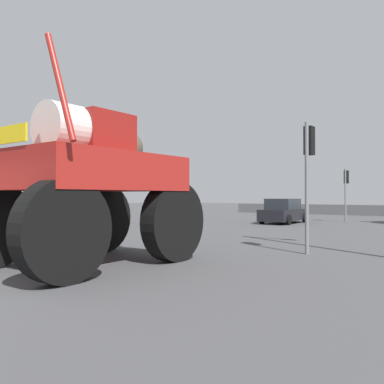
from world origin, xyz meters
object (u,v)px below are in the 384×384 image
at_px(traffic_signal_far_left, 346,183).
at_px(oversize_sprayer, 86,183).
at_px(traffic_signal_near_right, 309,158).
at_px(bare_tree_left, 118,149).
at_px(traffic_signal_near_left, 107,179).
at_px(sedan_ahead, 284,212).

bearing_deg(traffic_signal_far_left, oversize_sprayer, -91.65).
height_order(traffic_signal_near_right, bare_tree_left, bare_tree_left).
bearing_deg(bare_tree_left, traffic_signal_near_left, -47.04).
relative_size(sedan_ahead, traffic_signal_near_left, 1.24).
relative_size(oversize_sprayer, sedan_ahead, 1.31).
bearing_deg(traffic_signal_near_left, traffic_signal_near_right, -0.05).
bearing_deg(traffic_signal_near_right, bare_tree_left, 159.70).
bearing_deg(traffic_signal_far_left, bare_tree_left, -134.51).
relative_size(sedan_ahead, traffic_signal_far_left, 1.20).
bearing_deg(traffic_signal_near_right, traffic_signal_near_left, 179.95).
xyz_separation_m(oversize_sprayer, sedan_ahead, (-2.25, 16.98, -1.29)).
distance_m(traffic_signal_far_left, bare_tree_left, 14.60).
xyz_separation_m(traffic_signal_near_right, traffic_signal_far_left, (-3.15, 15.23, -0.30)).
distance_m(oversize_sprayer, sedan_ahead, 17.18).
bearing_deg(traffic_signal_near_left, traffic_signal_far_left, 69.90).
relative_size(sedan_ahead, traffic_signal_near_right, 1.08).
height_order(oversize_sprayer, sedan_ahead, oversize_sprayer).
bearing_deg(oversize_sprayer, traffic_signal_near_left, 44.15).
bearing_deg(traffic_signal_far_left, sedan_ahead, -130.18).
bearing_deg(sedan_ahead, bare_tree_left, 132.40).
bearing_deg(traffic_signal_far_left, traffic_signal_near_right, -78.32).
xyz_separation_m(sedan_ahead, bare_tree_left, (-7.31, -6.96, 3.73)).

